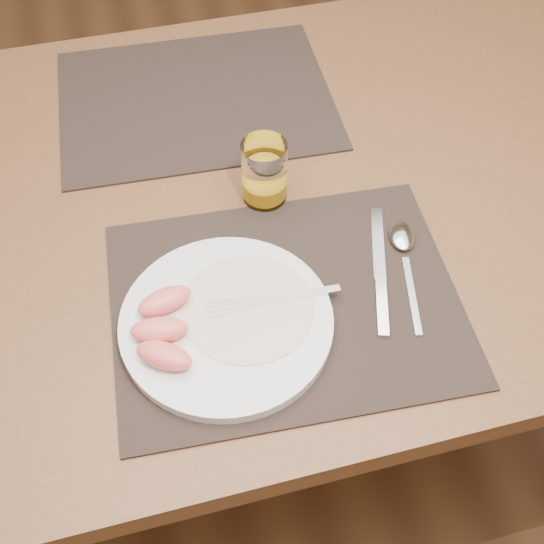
{
  "coord_description": "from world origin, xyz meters",
  "views": [
    {
      "loc": [
        -0.13,
        -0.71,
        1.48
      ],
      "look_at": [
        0.01,
        -0.18,
        0.77
      ],
      "focal_mm": 45.0,
      "sensor_mm": 36.0,
      "label": 1
    }
  ],
  "objects_px": {
    "spoon": "(403,244)",
    "fork": "(261,301)",
    "table": "(239,225)",
    "placemat_far": "(196,99)",
    "plate": "(226,323)",
    "placemat_near": "(286,302)",
    "juice_glass": "(264,174)",
    "knife": "(380,279)"
  },
  "relations": [
    {
      "from": "spoon",
      "to": "fork",
      "type": "bearing_deg",
      "value": -166.23
    },
    {
      "from": "fork",
      "to": "table",
      "type": "bearing_deg",
      "value": 85.47
    },
    {
      "from": "placemat_far",
      "to": "plate",
      "type": "height_order",
      "value": "plate"
    },
    {
      "from": "table",
      "to": "placemat_near",
      "type": "bearing_deg",
      "value": -85.93
    },
    {
      "from": "spoon",
      "to": "plate",
      "type": "bearing_deg",
      "value": -165.75
    },
    {
      "from": "plate",
      "to": "placemat_near",
      "type": "bearing_deg",
      "value": 12.57
    },
    {
      "from": "juice_glass",
      "to": "fork",
      "type": "bearing_deg",
      "value": -105.33
    },
    {
      "from": "table",
      "to": "knife",
      "type": "xyz_separation_m",
      "value": [
        0.15,
        -0.22,
        0.09
      ]
    },
    {
      "from": "fork",
      "to": "knife",
      "type": "distance_m",
      "value": 0.17
    },
    {
      "from": "table",
      "to": "plate",
      "type": "xyz_separation_m",
      "value": [
        -0.07,
        -0.24,
        0.1
      ]
    },
    {
      "from": "placemat_near",
      "to": "spoon",
      "type": "height_order",
      "value": "spoon"
    },
    {
      "from": "plate",
      "to": "knife",
      "type": "xyz_separation_m",
      "value": [
        0.21,
        0.02,
        -0.01
      ]
    },
    {
      "from": "placemat_far",
      "to": "plate",
      "type": "bearing_deg",
      "value": -95.75
    },
    {
      "from": "knife",
      "to": "juice_glass",
      "type": "bearing_deg",
      "value": 120.26
    },
    {
      "from": "placemat_near",
      "to": "knife",
      "type": "height_order",
      "value": "knife"
    },
    {
      "from": "fork",
      "to": "juice_glass",
      "type": "relative_size",
      "value": 1.78
    },
    {
      "from": "placemat_near",
      "to": "knife",
      "type": "bearing_deg",
      "value": 0.33
    },
    {
      "from": "table",
      "to": "fork",
      "type": "bearing_deg",
      "value": -94.53
    },
    {
      "from": "placemat_near",
      "to": "table",
      "type": "bearing_deg",
      "value": 94.07
    },
    {
      "from": "placemat_far",
      "to": "juice_glass",
      "type": "distance_m",
      "value": 0.26
    },
    {
      "from": "plate",
      "to": "spoon",
      "type": "xyz_separation_m",
      "value": [
        0.26,
        0.07,
        -0.0
      ]
    },
    {
      "from": "table",
      "to": "knife",
      "type": "height_order",
      "value": "knife"
    },
    {
      "from": "placemat_near",
      "to": "plate",
      "type": "distance_m",
      "value": 0.09
    },
    {
      "from": "plate",
      "to": "juice_glass",
      "type": "relative_size",
      "value": 2.75
    },
    {
      "from": "table",
      "to": "spoon",
      "type": "bearing_deg",
      "value": -40.9
    },
    {
      "from": "fork",
      "to": "juice_glass",
      "type": "height_order",
      "value": "juice_glass"
    },
    {
      "from": "table",
      "to": "placemat_far",
      "type": "height_order",
      "value": "placemat_far"
    },
    {
      "from": "knife",
      "to": "spoon",
      "type": "height_order",
      "value": "spoon"
    },
    {
      "from": "knife",
      "to": "spoon",
      "type": "relative_size",
      "value": 1.12
    },
    {
      "from": "placemat_near",
      "to": "plate",
      "type": "bearing_deg",
      "value": -167.43
    },
    {
      "from": "plate",
      "to": "table",
      "type": "bearing_deg",
      "value": 74.32
    },
    {
      "from": "table",
      "to": "plate",
      "type": "relative_size",
      "value": 5.19
    },
    {
      "from": "placemat_far",
      "to": "placemat_near",
      "type": "bearing_deg",
      "value": -85.27
    },
    {
      "from": "spoon",
      "to": "juice_glass",
      "type": "bearing_deg",
      "value": 138.72
    },
    {
      "from": "fork",
      "to": "knife",
      "type": "height_order",
      "value": "fork"
    },
    {
      "from": "placemat_far",
      "to": "fork",
      "type": "bearing_deg",
      "value": -89.61
    },
    {
      "from": "juice_glass",
      "to": "spoon",
      "type": "bearing_deg",
      "value": -41.28
    },
    {
      "from": "placemat_far",
      "to": "fork",
      "type": "height_order",
      "value": "fork"
    },
    {
      "from": "placemat_near",
      "to": "placemat_far",
      "type": "distance_m",
      "value": 0.44
    },
    {
      "from": "fork",
      "to": "juice_glass",
      "type": "bearing_deg",
      "value": 74.67
    },
    {
      "from": "knife",
      "to": "placemat_near",
      "type": "bearing_deg",
      "value": -179.67
    },
    {
      "from": "juice_glass",
      "to": "placemat_near",
      "type": "bearing_deg",
      "value": -96.0
    }
  ]
}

